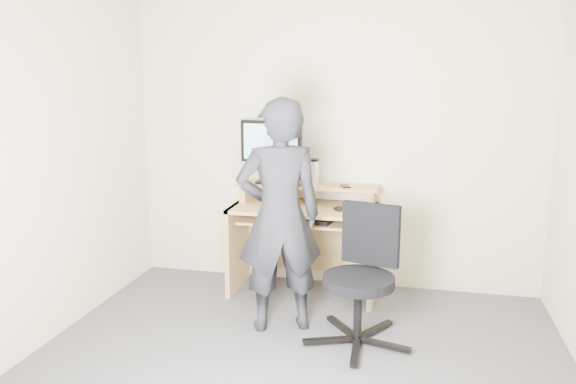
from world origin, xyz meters
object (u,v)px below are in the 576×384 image
at_px(monitor, 271,146).
at_px(person, 279,216).
at_px(office_chair, 363,271).
at_px(desk, 306,227).

bearing_deg(monitor, person, -59.34).
relative_size(monitor, office_chair, 0.60).
bearing_deg(person, desk, -114.81).
distance_m(desk, monitor, 0.75).
bearing_deg(person, office_chair, 150.99).
bearing_deg(office_chair, person, -171.43).
bearing_deg(desk, office_chair, -56.64).
xyz_separation_m(desk, office_chair, (0.57, -0.86, -0.04)).
bearing_deg(office_chair, monitor, 149.53).
relative_size(monitor, person, 0.33).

